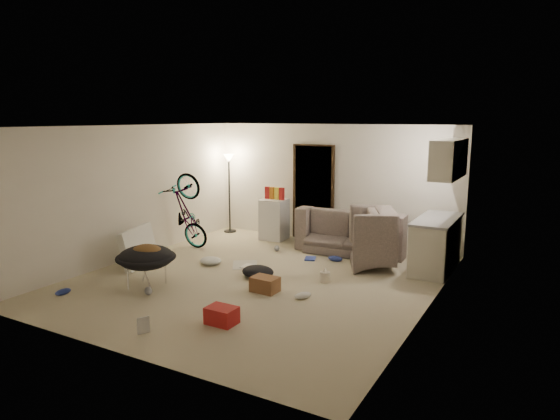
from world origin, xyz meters
The scene contains 39 objects.
floor centered at (0.00, 0.00, -0.01)m, with size 5.50×6.00×0.02m, color #B7AC8D.
ceiling centered at (0.00, 0.00, 2.51)m, with size 5.50×6.00×0.02m, color white.
wall_back centered at (0.00, 3.01, 1.25)m, with size 5.50×0.02×2.50m, color white.
wall_front centered at (0.00, -3.01, 1.25)m, with size 5.50×0.02×2.50m, color white.
wall_left centered at (-2.76, 0.00, 1.25)m, with size 0.02×6.00×2.50m, color white.
wall_right centered at (2.76, 0.00, 1.25)m, with size 0.02×6.00×2.50m, color white.
doorway centered at (-0.40, 2.97, 1.02)m, with size 0.85×0.10×2.04m, color black.
door_trim centered at (-0.40, 2.94, 1.02)m, with size 0.97×0.04×2.10m, color #312011.
floor_lamp centered at (-2.40, 2.65, 1.31)m, with size 0.28×0.28×1.81m.
kitchen_counter centered at (2.43, 2.00, 0.44)m, with size 0.60×1.50×0.88m, color beige.
counter_top centered at (2.43, 2.00, 0.90)m, with size 0.64×1.54×0.04m, color gray.
kitchen_uppers centered at (2.56, 2.00, 1.95)m, with size 0.38×1.40×0.65m, color beige.
sofa centered at (0.72, 2.45, 0.32)m, with size 2.17×0.85×0.63m, color #323831.
armchair centered at (1.73, 1.83, 0.38)m, with size 1.17×1.02×0.76m, color #323831.
bicycle centered at (-2.30, 0.99, 0.42)m, with size 0.55×1.59×0.84m, color black.
book_asset centered at (-0.17, -2.55, 0.01)m, with size 0.16×0.22×0.02m, color #A91A19.
mini_fridge centered at (-1.15, 2.55, 0.44)m, with size 0.52×0.52×0.89m, color white.
snack_box_0 centered at (-1.32, 2.55, 1.00)m, with size 0.10×0.07×0.30m, color #A91A19.
snack_box_1 centered at (-1.20, 2.55, 1.00)m, with size 0.10×0.07×0.30m, color #BF6817.
snack_box_2 centered at (-1.08, 2.55, 1.00)m, with size 0.10×0.07×0.30m, color yellow.
snack_box_3 centered at (-0.96, 2.55, 1.00)m, with size 0.10×0.07×0.30m, color #A91A19.
saucer_chair centered at (-1.34, -1.16, 0.39)m, with size 0.93×0.93×0.66m.
hoodie centered at (-1.29, -1.19, 0.59)m, with size 0.48×0.40×0.22m, color brown.
sofa_drape centered at (-0.23, 2.45, 0.54)m, with size 0.56×0.46×0.28m, color black.
tv_box centered at (-2.30, -0.36, 0.34)m, with size 0.13×1.05×0.69m, color silver.
drink_case_a centered at (0.40, -0.44, 0.12)m, with size 0.40×0.29×0.23m, color brown.
drink_case_b centered at (0.54, -1.76, 0.11)m, with size 0.39×0.28×0.22m, color #A91A19.
juicer centered at (1.02, 0.43, 0.10)m, with size 0.17×0.17×0.24m.
newspaper centered at (-0.63, 0.58, 0.00)m, with size 0.44×0.57×0.01m, color #B8B3A9.
book_blue centered at (0.24, 1.49, 0.01)m, with size 0.20×0.27×0.03m, color #293994.
book_white centered at (-0.51, 0.49, 0.01)m, with size 0.21×0.27×0.03m, color silver.
shoe_0 centered at (0.71, 1.59, 0.05)m, with size 0.28×0.11×0.10m, color #293994.
shoe_1 centered at (-0.61, 1.72, 0.05)m, with size 0.27×0.11×0.10m, color slate.
shoe_2 centered at (-2.18, -2.06, 0.05)m, with size 0.25×0.10×0.09m, color #293994.
shoe_3 centered at (-1.08, -1.41, 0.05)m, with size 0.27×0.11×0.10m, color slate.
shoe_4 centered at (1.06, -0.45, 0.05)m, with size 0.28×0.11×0.10m, color white.
clothes_lump_a centered at (-0.06, 0.11, 0.09)m, with size 0.57×0.49×0.18m, color black.
clothes_lump_b centered at (1.10, 2.55, 0.07)m, with size 0.49×0.42×0.15m, color black.
clothes_lump_c centered at (-1.20, 0.32, 0.06)m, with size 0.42×0.36×0.13m, color silver.
Camera 1 is at (4.17, -6.71, 2.64)m, focal length 32.00 mm.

